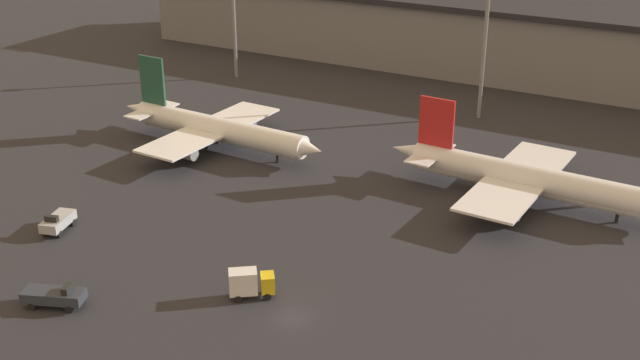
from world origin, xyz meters
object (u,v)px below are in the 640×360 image
object	(u,v)px
airplane_0	(216,129)
airplane_1	(527,179)
service_vehicle_3	(58,222)
service_vehicle_2	(54,296)
service_vehicle_0	(250,283)

from	to	relation	value
airplane_0	airplane_1	xyz separation A→B (m)	(50.33, 4.06, 0.13)
airplane_0	service_vehicle_3	distance (m)	34.61
airplane_0	service_vehicle_2	bearing A→B (deg)	-72.55
airplane_1	service_vehicle_3	world-z (taller)	airplane_1
airplane_1	airplane_0	bearing A→B (deg)	-172.73
airplane_0	airplane_1	world-z (taller)	airplane_0
service_vehicle_2	airplane_0	bearing A→B (deg)	83.16
service_vehicle_2	service_vehicle_3	world-z (taller)	service_vehicle_3
service_vehicle_2	service_vehicle_3	bearing A→B (deg)	113.03
airplane_0	service_vehicle_2	xyz separation A→B (m)	(12.66, -47.93, -2.02)
airplane_1	service_vehicle_2	distance (m)	64.24
service_vehicle_0	airplane_0	bearing A→B (deg)	93.77
airplane_0	service_vehicle_0	world-z (taller)	airplane_0
airplane_0	service_vehicle_3	bearing A→B (deg)	-88.27
service_vehicle_2	service_vehicle_3	distance (m)	18.80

